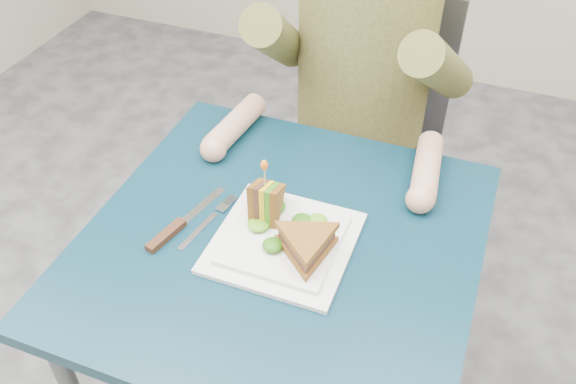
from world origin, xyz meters
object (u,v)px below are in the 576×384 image
at_px(plate, 284,241).
at_px(sandwich_upright, 266,202).
at_px(chair, 365,130).
at_px(diner, 366,28).
at_px(knife, 173,229).
at_px(sandwich_flat, 307,244).
at_px(fork, 207,222).
at_px(table, 281,266).

bearing_deg(plate, sandwich_upright, 140.62).
relative_size(chair, diner, 1.25).
xyz_separation_m(plate, knife, (-0.21, -0.05, -0.00)).
xyz_separation_m(chair, sandwich_upright, (-0.04, -0.63, 0.24)).
xyz_separation_m(sandwich_flat, fork, (-0.22, 0.02, -0.04)).
relative_size(sandwich_flat, fork, 1.10).
height_order(diner, sandwich_flat, diner).
distance_m(table, sandwich_flat, 0.15).
distance_m(table, knife, 0.23).
bearing_deg(sandwich_flat, fork, 173.78).
relative_size(plate, sandwich_upright, 2.00).
height_order(sandwich_flat, fork, sandwich_flat).
bearing_deg(table, sandwich_upright, 143.76).
xyz_separation_m(table, sandwich_upright, (-0.04, 0.03, 0.13)).
height_order(sandwich_flat, knife, sandwich_flat).
xyz_separation_m(table, fork, (-0.15, -0.01, 0.08)).
distance_m(chair, knife, 0.78).
relative_size(table, chair, 0.81).
bearing_deg(knife, table, 15.93).
relative_size(plate, knife, 1.18).
bearing_deg(plate, fork, -179.58).
height_order(table, plate, plate).
bearing_deg(sandwich_upright, plate, -39.38).
relative_size(diner, knife, 3.39).
bearing_deg(sandwich_flat, plate, 155.56).
bearing_deg(fork, table, 5.19).
distance_m(diner, fork, 0.62).
xyz_separation_m(sandwich_upright, fork, (-0.11, -0.05, -0.05)).
height_order(sandwich_flat, sandwich_upright, sandwich_upright).
bearing_deg(sandwich_flat, chair, 95.32).
distance_m(fork, knife, 0.07).
distance_m(table, fork, 0.17).
relative_size(sandwich_flat, sandwich_upright, 1.51).
distance_m(chair, plate, 0.71).
bearing_deg(table, plate, -49.81).
distance_m(diner, knife, 0.67).
xyz_separation_m(table, sandwich_flat, (0.07, -0.04, 0.12)).
xyz_separation_m(diner, plate, (0.01, -0.57, -0.18)).
xyz_separation_m(chair, knife, (-0.20, -0.73, 0.20)).
bearing_deg(chair, sandwich_upright, -93.98).
height_order(chair, plate, chair).
xyz_separation_m(diner, knife, (-0.20, -0.61, -0.18)).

